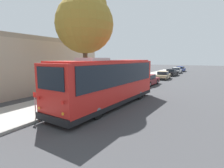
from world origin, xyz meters
The scene contains 12 objects.
ground_plane centered at (0.00, 0.00, 0.00)m, with size 160.00×160.00×0.00m, color #3D3D3F.
sidewalk_slab centered at (0.00, 3.57, 0.07)m, with size 80.00×3.92×0.15m, color #A3A099.
curb_strip centered at (0.00, 1.54, 0.07)m, with size 80.00×0.14×0.15m, color gray.
shuttle_bus centered at (-0.19, -0.06, 1.79)m, with size 10.08×2.99×3.36m.
parked_sedan_maroon centered at (10.38, 0.55, 0.62)m, with size 4.62×1.85×1.32m.
parked_sedan_tan centered at (17.82, 0.40, 0.58)m, with size 4.47×1.86×1.26m.
parked_sedan_black centered at (24.13, 0.30, 0.59)m, with size 4.71×1.88×1.27m.
parked_sedan_white centered at (30.44, 0.49, 0.58)m, with size 4.34×1.89×1.26m.
parked_sedan_blue centered at (35.92, 0.42, 0.59)m, with size 4.45×1.99×1.28m.
street_tree centered at (1.16, 2.94, 6.36)m, with size 4.68×4.68×8.95m.
sign_post_near centered at (-4.71, 1.92, 0.87)m, with size 0.06×0.22×1.38m.
sign_post_far centered at (-2.64, 1.92, 0.85)m, with size 0.06×0.22×1.36m.
Camera 1 is at (-10.64, -6.22, 3.34)m, focal length 28.00 mm.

